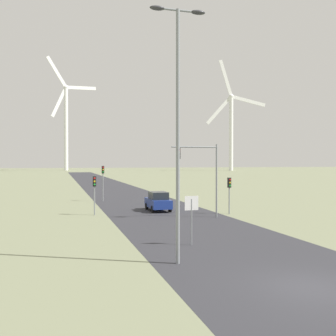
{
  "coord_description": "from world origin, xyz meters",
  "views": [
    {
      "loc": [
        -9.06,
        -12.69,
        4.7
      ],
      "look_at": [
        0.0,
        19.7,
        4.17
      ],
      "focal_mm": 42.0,
      "sensor_mm": 36.0,
      "label": 1
    }
  ],
  "objects": [
    {
      "name": "wind_turbine_center",
      "position": [
        80.97,
        182.58,
        25.35
      ],
      "size": [
        34.01,
        2.84,
        59.49
      ],
      "color": "white",
      "rests_on": "ground"
    },
    {
      "name": "stop_sign_near",
      "position": [
        -1.84,
        8.19,
        1.94
      ],
      "size": [
        0.81,
        0.07,
        2.78
      ],
      "color": "gray",
      "rests_on": "ground"
    },
    {
      "name": "ground_plane",
      "position": [
        0.0,
        0.0,
        0.0
      ],
      "size": [
        600.0,
        600.0,
        0.0
      ],
      "primitive_type": "plane",
      "color": "#757A5B"
    },
    {
      "name": "traffic_light_post_mid_left",
      "position": [
        -3.96,
        34.25,
        3.08
      ],
      "size": [
        0.28,
        0.33,
        4.22
      ],
      "color": "gray",
      "rests_on": "ground"
    },
    {
      "name": "traffic_light_post_near_left",
      "position": [
        -6.01,
        22.28,
        2.52
      ],
      "size": [
        0.28,
        0.34,
        3.43
      ],
      "color": "gray",
      "rests_on": "ground"
    },
    {
      "name": "traffic_light_mast_overhead",
      "position": [
        2.49,
        18.17,
        4.36
      ],
      "size": [
        4.05,
        0.35,
        6.18
      ],
      "color": "gray",
      "rests_on": "ground"
    },
    {
      "name": "streetlamp",
      "position": [
        -3.77,
        4.54,
        7.13
      ],
      "size": [
        2.65,
        0.32,
        11.72
      ],
      "color": "gray",
      "rests_on": "ground"
    },
    {
      "name": "wind_turbine_left",
      "position": [
        -4.96,
        208.74,
        27.85
      ],
      "size": [
        27.11,
        12.27,
        60.87
      ],
      "color": "white",
      "rests_on": "ground"
    },
    {
      "name": "car_approaching",
      "position": [
        0.14,
        23.74,
        0.91
      ],
      "size": [
        1.88,
        4.11,
        1.83
      ],
      "color": "navy",
      "rests_on": "ground"
    },
    {
      "name": "traffic_light_post_near_right",
      "position": [
        5.75,
        19.77,
        2.41
      ],
      "size": [
        0.28,
        0.34,
        3.27
      ],
      "color": "gray",
      "rests_on": "ground"
    },
    {
      "name": "road_surface",
      "position": [
        0.0,
        48.0,
        0.0
      ],
      "size": [
        10.0,
        240.0,
        0.01
      ],
      "color": "#2D2D33",
      "rests_on": "ground"
    }
  ]
}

